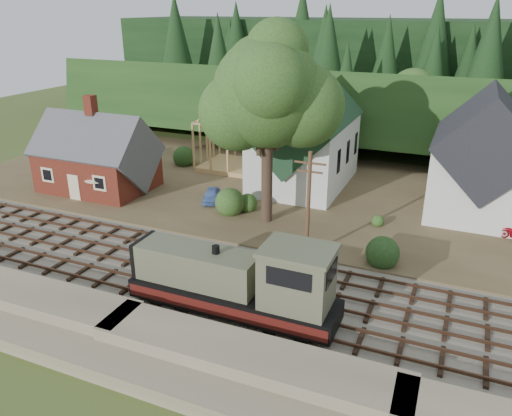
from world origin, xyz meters
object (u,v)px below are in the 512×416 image
at_px(locomotive, 240,283).
at_px(patio_set, 97,178).
at_px(car_blue, 211,195).
at_px(car_green, 60,174).

relative_size(locomotive, patio_set, 4.89).
bearing_deg(car_blue, locomotive, -76.11).
relative_size(locomotive, car_blue, 3.64).
bearing_deg(patio_set, car_green, 157.01).
xyz_separation_m(car_blue, patio_set, (-9.57, -3.83, 1.57)).
xyz_separation_m(locomotive, car_green, (-27.03, 14.45, -1.30)).
bearing_deg(car_blue, patio_set, -177.54).
distance_m(car_blue, car_green, 17.18).
xyz_separation_m(car_blue, car_green, (-17.17, -0.60, -0.01)).
xyz_separation_m(locomotive, patio_set, (-19.43, 11.22, 0.28)).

